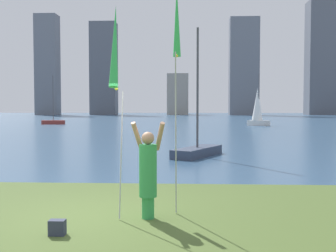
# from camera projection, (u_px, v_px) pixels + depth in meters

# --- Properties ---
(ground) EXTENTS (120.00, 138.00, 0.12)m
(ground) POSITION_uv_depth(u_px,v_px,m) (175.00, 121.00, 58.66)
(ground) COLOR #475B28
(person) EXTENTS (0.67, 0.49, 1.83)m
(person) POSITION_uv_depth(u_px,v_px,m) (148.00, 171.00, 7.67)
(person) COLOR green
(person) RESTS_ON ground
(kite_flag_left) EXTENTS (0.16, 1.11, 3.88)m
(kite_flag_left) POSITION_uv_depth(u_px,v_px,m) (115.00, 50.00, 7.07)
(kite_flag_left) COLOR #B2B2B7
(kite_flag_left) RESTS_ON ground
(kite_flag_right) EXTENTS (0.16, 1.15, 4.53)m
(kite_flag_right) POSITION_uv_depth(u_px,v_px,m) (177.00, 26.00, 8.22)
(kite_flag_right) COLOR #B2B2B7
(kite_flag_right) RESTS_ON ground
(bag) EXTENTS (0.26, 0.17, 0.25)m
(bag) POSITION_uv_depth(u_px,v_px,m) (57.00, 227.00, 6.70)
(bag) COLOR #33384C
(bag) RESTS_ON ground
(sailboat_1) EXTENTS (2.35, 2.31, 5.58)m
(sailboat_1) POSITION_uv_depth(u_px,v_px,m) (258.00, 108.00, 44.34)
(sailboat_1) COLOR silver
(sailboat_1) RESTS_ON ground
(sailboat_2) EXTENTS (2.27, 3.23, 5.39)m
(sailboat_2) POSITION_uv_depth(u_px,v_px,m) (197.00, 149.00, 17.26)
(sailboat_2) COLOR #333D51
(sailboat_2) RESTS_ON ground
(sailboat_4) EXTENTS (2.67, 1.03, 5.68)m
(sailboat_4) POSITION_uv_depth(u_px,v_px,m) (53.00, 121.00, 47.70)
(sailboat_4) COLOR maroon
(sailboat_4) RESTS_ON ground
(skyline_tower_0) EXTENTS (5.24, 4.05, 24.18)m
(skyline_tower_0) POSITION_uv_depth(u_px,v_px,m) (47.00, 65.00, 99.26)
(skyline_tower_0) COLOR slate
(skyline_tower_0) RESTS_ON ground
(skyline_tower_1) EXTENTS (6.26, 4.49, 22.48)m
(skyline_tower_1) POSITION_uv_depth(u_px,v_px,m) (104.00, 69.00, 100.11)
(skyline_tower_1) COLOR #565B66
(skyline_tower_1) RESTS_ON ground
(skyline_tower_2) EXTENTS (5.21, 5.37, 10.09)m
(skyline_tower_2) POSITION_uv_depth(u_px,v_px,m) (178.00, 94.00, 101.70)
(skyline_tower_2) COLOR gray
(skyline_tower_2) RESTS_ON ground
(skyline_tower_3) EXTENTS (6.80, 3.78, 22.76)m
(skyline_tower_3) POSITION_uv_depth(u_px,v_px,m) (244.00, 67.00, 95.97)
(skyline_tower_3) COLOR slate
(skyline_tower_3) RESTS_ON ground
(skyline_tower_4) EXTENTS (7.10, 5.27, 27.79)m
(skyline_tower_4) POSITION_uv_depth(u_px,v_px,m) (322.00, 58.00, 100.55)
(skyline_tower_4) COLOR #565B66
(skyline_tower_4) RESTS_ON ground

